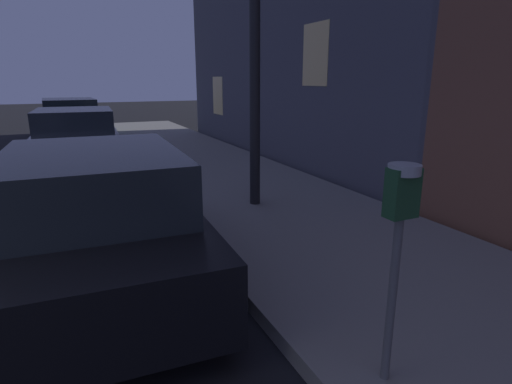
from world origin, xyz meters
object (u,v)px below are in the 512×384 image
at_px(parking_meter, 399,223).
at_px(car_white, 77,142).
at_px(car_black, 98,218).
at_px(car_green, 71,119).

height_order(parking_meter, car_white, parking_meter).
xyz_separation_m(parking_meter, car_black, (-1.56, 2.51, -0.53)).
distance_m(car_black, car_green, 11.82).
relative_size(parking_meter, car_white, 0.33).
bearing_deg(car_white, parking_meter, -79.59).
distance_m(parking_meter, car_green, 14.42).
bearing_deg(car_white, car_green, 90.01).
distance_m(car_white, car_green, 5.87).
bearing_deg(car_black, car_white, 89.97).
bearing_deg(parking_meter, car_white, 100.41).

